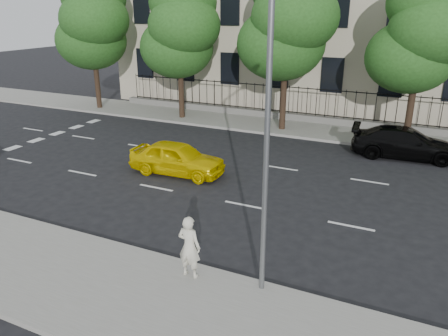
% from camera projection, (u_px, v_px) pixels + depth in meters
% --- Properties ---
extents(ground, '(120.00, 120.00, 0.00)m').
position_uv_depth(ground, '(215.00, 234.00, 14.55)').
color(ground, black).
rests_on(ground, ground).
extents(near_sidewalk, '(60.00, 4.00, 0.15)m').
position_uv_depth(near_sidewalk, '(146.00, 301.00, 11.13)').
color(near_sidewalk, gray).
rests_on(near_sidewalk, ground).
extents(far_sidewalk, '(60.00, 4.00, 0.15)m').
position_uv_depth(far_sidewalk, '(318.00, 130.00, 26.40)').
color(far_sidewalk, gray).
rests_on(far_sidewalk, ground).
extents(lane_markings, '(49.60, 4.62, 0.01)m').
position_uv_depth(lane_markings, '(265.00, 185.00, 18.58)').
color(lane_markings, silver).
rests_on(lane_markings, ground).
extents(crosswalk, '(0.50, 12.10, 0.01)m').
position_uv_depth(crosswalk, '(25.00, 144.00, 24.04)').
color(crosswalk, silver).
rests_on(crosswalk, ground).
extents(iron_fence, '(30.00, 0.50, 2.20)m').
position_uv_depth(iron_fence, '(325.00, 115.00, 27.65)').
color(iron_fence, slate).
rests_on(iron_fence, far_sidewalk).
extents(street_light, '(0.25, 3.32, 8.05)m').
position_uv_depth(street_light, '(276.00, 96.00, 10.26)').
color(street_light, slate).
rests_on(street_light, near_sidewalk).
extents(tree_a, '(5.71, 5.31, 9.39)m').
position_uv_depth(tree_a, '(93.00, 22.00, 30.12)').
color(tree_a, '#382619').
rests_on(tree_a, far_sidewalk).
extents(tree_b, '(5.53, 5.12, 8.97)m').
position_uv_depth(tree_b, '(181.00, 28.00, 27.42)').
color(tree_b, '#382619').
rests_on(tree_b, far_sidewalk).
extents(tree_c, '(5.89, 5.50, 9.80)m').
position_uv_depth(tree_c, '(289.00, 20.00, 24.44)').
color(tree_c, '#382619').
rests_on(tree_c, far_sidewalk).
extents(tree_d, '(5.34, 4.94, 8.84)m').
position_uv_depth(tree_d, '(423.00, 34.00, 21.84)').
color(tree_d, '#382619').
rests_on(tree_d, far_sidewalk).
extents(yellow_taxi, '(4.43, 1.95, 1.48)m').
position_uv_depth(yellow_taxi, '(177.00, 158.00, 19.57)').
color(yellow_taxi, '#E9C900').
rests_on(yellow_taxi, ground).
extents(black_sedan, '(5.38, 2.57, 1.51)m').
position_uv_depth(black_sedan, '(406.00, 143.00, 21.68)').
color(black_sedan, black).
rests_on(black_sedan, ground).
extents(woman_near, '(0.66, 0.44, 1.80)m').
position_uv_depth(woman_near, '(189.00, 247.00, 11.76)').
color(woman_near, beige).
rests_on(woman_near, near_sidewalk).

